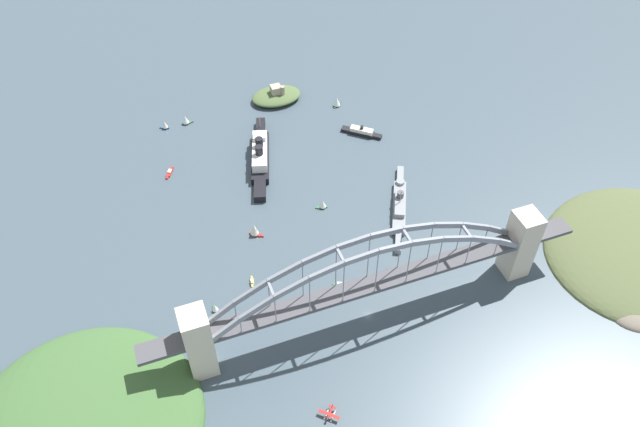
{
  "coord_description": "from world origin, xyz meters",
  "views": [
    {
      "loc": [
        -99.52,
        -187.09,
        302.02
      ],
      "look_at": [
        0.0,
        78.9,
        8.0
      ],
      "focal_mm": 35.26,
      "sensor_mm": 36.0,
      "label": 1
    }
  ],
  "objects_px": {
    "naval_cruiser": "(399,206)",
    "small_boat_6": "(340,284)",
    "fort_island_mid_harbor": "(276,96)",
    "small_boat_4": "(252,282)",
    "harbor_arch_bridge": "(370,286)",
    "small_boat_9": "(186,119)",
    "small_boat_8": "(170,172)",
    "small_boat_7": "(323,204)",
    "small_boat_3": "(254,229)",
    "ocean_liner": "(260,155)",
    "small_boat_0": "(215,308)",
    "small_boat_1": "(392,271)",
    "harbor_ferry_steamer": "(361,132)",
    "small_boat_5": "(337,102)",
    "small_boat_2": "(165,125)"
  },
  "relations": [
    {
      "from": "small_boat_7",
      "to": "small_boat_9",
      "type": "relative_size",
      "value": 0.84
    },
    {
      "from": "small_boat_9",
      "to": "small_boat_8",
      "type": "bearing_deg",
      "value": -113.88
    },
    {
      "from": "small_boat_1",
      "to": "small_boat_8",
      "type": "bearing_deg",
      "value": 128.95
    },
    {
      "from": "small_boat_3",
      "to": "small_boat_5",
      "type": "height_order",
      "value": "small_boat_3"
    },
    {
      "from": "small_boat_3",
      "to": "small_boat_6",
      "type": "height_order",
      "value": "small_boat_3"
    },
    {
      "from": "small_boat_1",
      "to": "harbor_ferry_steamer",
      "type": "bearing_deg",
      "value": 74.98
    },
    {
      "from": "small_boat_1",
      "to": "small_boat_9",
      "type": "relative_size",
      "value": 0.68
    },
    {
      "from": "harbor_arch_bridge",
      "to": "small_boat_9",
      "type": "bearing_deg",
      "value": 105.85
    },
    {
      "from": "small_boat_6",
      "to": "small_boat_8",
      "type": "height_order",
      "value": "small_boat_6"
    },
    {
      "from": "small_boat_2",
      "to": "small_boat_0",
      "type": "bearing_deg",
      "value": -91.62
    },
    {
      "from": "naval_cruiser",
      "to": "small_boat_8",
      "type": "relative_size",
      "value": 6.23
    },
    {
      "from": "naval_cruiser",
      "to": "small_boat_6",
      "type": "distance_m",
      "value": 76.5
    },
    {
      "from": "small_boat_0",
      "to": "small_boat_8",
      "type": "bearing_deg",
      "value": 90.87
    },
    {
      "from": "small_boat_0",
      "to": "small_boat_8",
      "type": "height_order",
      "value": "small_boat_0"
    },
    {
      "from": "naval_cruiser",
      "to": "small_boat_3",
      "type": "relative_size",
      "value": 6.63
    },
    {
      "from": "small_boat_3",
      "to": "harbor_ferry_steamer",
      "type": "bearing_deg",
      "value": 34.04
    },
    {
      "from": "naval_cruiser",
      "to": "small_boat_9",
      "type": "bearing_deg",
      "value": 128.95
    },
    {
      "from": "fort_island_mid_harbor",
      "to": "small_boat_0",
      "type": "xyz_separation_m",
      "value": [
        -96.57,
        -185.07,
        -1.02
      ]
    },
    {
      "from": "small_boat_3",
      "to": "naval_cruiser",
      "type": "bearing_deg",
      "value": -6.65
    },
    {
      "from": "small_boat_0",
      "to": "small_boat_9",
      "type": "relative_size",
      "value": 0.7
    },
    {
      "from": "harbor_ferry_steamer",
      "to": "naval_cruiser",
      "type": "bearing_deg",
      "value": -95.16
    },
    {
      "from": "harbor_arch_bridge",
      "to": "small_boat_2",
      "type": "height_order",
      "value": "harbor_arch_bridge"
    },
    {
      "from": "small_boat_4",
      "to": "harbor_arch_bridge",
      "type": "bearing_deg",
      "value": -39.28
    },
    {
      "from": "harbor_arch_bridge",
      "to": "small_boat_3",
      "type": "relative_size",
      "value": 23.17
    },
    {
      "from": "small_boat_3",
      "to": "small_boat_4",
      "type": "height_order",
      "value": "small_boat_3"
    },
    {
      "from": "fort_island_mid_harbor",
      "to": "small_boat_6",
      "type": "distance_m",
      "value": 194.52
    },
    {
      "from": "small_boat_1",
      "to": "small_boat_6",
      "type": "distance_m",
      "value": 33.75
    },
    {
      "from": "fort_island_mid_harbor",
      "to": "small_boat_6",
      "type": "bearing_deg",
      "value": -96.38
    },
    {
      "from": "harbor_ferry_steamer",
      "to": "fort_island_mid_harbor",
      "type": "distance_m",
      "value": 80.1
    },
    {
      "from": "harbor_arch_bridge",
      "to": "small_boat_9",
      "type": "distance_m",
      "value": 223.16
    },
    {
      "from": "small_boat_5",
      "to": "small_boat_6",
      "type": "height_order",
      "value": "small_boat_5"
    },
    {
      "from": "ocean_liner",
      "to": "small_boat_2",
      "type": "distance_m",
      "value": 84.5
    },
    {
      "from": "ocean_liner",
      "to": "small_boat_5",
      "type": "height_order",
      "value": "ocean_liner"
    },
    {
      "from": "small_boat_1",
      "to": "small_boat_6",
      "type": "xyz_separation_m",
      "value": [
        -33.73,
        1.28,
        0.04
      ]
    },
    {
      "from": "small_boat_0",
      "to": "small_boat_6",
      "type": "height_order",
      "value": "small_boat_0"
    },
    {
      "from": "small_boat_5",
      "to": "fort_island_mid_harbor",
      "type": "bearing_deg",
      "value": 149.7
    },
    {
      "from": "harbor_arch_bridge",
      "to": "small_boat_1",
      "type": "height_order",
      "value": "harbor_arch_bridge"
    },
    {
      "from": "small_boat_7",
      "to": "small_boat_9",
      "type": "bearing_deg",
      "value": 118.58
    },
    {
      "from": "small_boat_1",
      "to": "small_boat_2",
      "type": "relative_size",
      "value": 0.86
    },
    {
      "from": "ocean_liner",
      "to": "small_boat_3",
      "type": "bearing_deg",
      "value": -109.61
    },
    {
      "from": "fort_island_mid_harbor",
      "to": "small_boat_3",
      "type": "distance_m",
      "value": 147.84
    },
    {
      "from": "small_boat_1",
      "to": "small_boat_6",
      "type": "relative_size",
      "value": 0.71
    },
    {
      "from": "naval_cruiser",
      "to": "small_boat_4",
      "type": "bearing_deg",
      "value": -166.92
    },
    {
      "from": "harbor_ferry_steamer",
      "to": "small_boat_6",
      "type": "height_order",
      "value": "harbor_ferry_steamer"
    },
    {
      "from": "naval_cruiser",
      "to": "harbor_ferry_steamer",
      "type": "bearing_deg",
      "value": 84.84
    },
    {
      "from": "naval_cruiser",
      "to": "small_boat_9",
      "type": "distance_m",
      "value": 182.56
    },
    {
      "from": "small_boat_6",
      "to": "small_boat_9",
      "type": "height_order",
      "value": "small_boat_9"
    },
    {
      "from": "small_boat_7",
      "to": "small_boat_5",
      "type": "bearing_deg",
      "value": 63.74
    },
    {
      "from": "harbor_arch_bridge",
      "to": "small_boat_0",
      "type": "bearing_deg",
      "value": 157.58
    },
    {
      "from": "small_boat_7",
      "to": "small_boat_3",
      "type": "bearing_deg",
      "value": -171.25
    }
  ]
}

